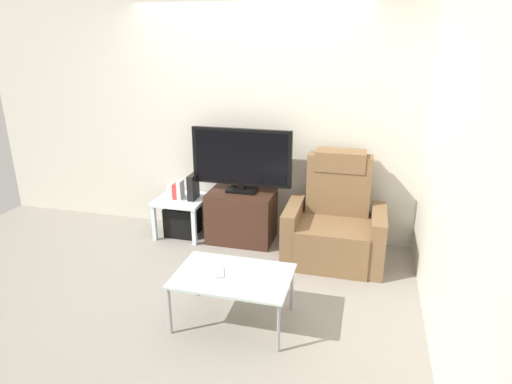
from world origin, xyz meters
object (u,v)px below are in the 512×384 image
(television, at_px, (241,159))
(book_leftmost, at_px, (172,191))
(game_console, at_px, (193,187))
(cell_phone, at_px, (219,273))
(tv_stand, at_px, (242,216))
(subwoofer_box, at_px, (183,220))
(book_rightmost, at_px, (180,190))
(book_middle, at_px, (177,191))
(recliner_armchair, at_px, (335,224))
(coffee_table, at_px, (233,278))
(side_table, at_px, (182,204))

(television, xyz_separation_m, book_leftmost, (-0.80, -0.05, -0.41))
(game_console, relative_size, cell_phone, 1.89)
(tv_stand, height_order, cell_phone, tv_stand)
(subwoofer_box, bearing_deg, book_leftmost, -168.69)
(game_console, bearing_deg, tv_stand, 0.61)
(book_leftmost, relative_size, book_rightmost, 0.76)
(book_rightmost, bearing_deg, book_middle, 180.00)
(book_middle, bearing_deg, recliner_armchair, -4.19)
(tv_stand, xyz_separation_m, coffee_table, (0.36, -1.46, 0.11))
(subwoofer_box, distance_m, game_console, 0.44)
(subwoofer_box, xyz_separation_m, book_middle, (-0.04, -0.02, 0.36))
(subwoofer_box, bearing_deg, cell_phone, -56.72)
(book_middle, height_order, cell_phone, book_middle)
(tv_stand, relative_size, recliner_armchair, 0.66)
(side_table, bearing_deg, game_console, 3.95)
(television, distance_m, subwoofer_box, 1.04)
(tv_stand, height_order, coffee_table, tv_stand)
(subwoofer_box, height_order, coffee_table, coffee_table)
(tv_stand, distance_m, book_rightmost, 0.75)
(television, height_order, book_leftmost, television)
(book_middle, distance_m, coffee_table, 1.81)
(tv_stand, distance_m, recliner_armchair, 1.05)
(tv_stand, height_order, game_console, game_console)
(television, height_order, game_console, television)
(tv_stand, distance_m, coffee_table, 1.51)
(book_leftmost, height_order, book_middle, book_middle)
(recliner_armchair, xyz_separation_m, cell_phone, (-0.78, -1.30, 0.05))
(book_middle, bearing_deg, cell_phone, -55.19)
(tv_stand, relative_size, cell_phone, 4.75)
(recliner_armchair, xyz_separation_m, side_table, (-1.74, 0.15, -0.00))
(subwoofer_box, distance_m, cell_phone, 1.76)
(subwoofer_box, relative_size, coffee_table, 0.38)
(book_leftmost, relative_size, book_middle, 0.92)
(side_table, distance_m, cell_phone, 1.74)
(tv_stand, height_order, television, television)
(recliner_armchair, bearing_deg, book_leftmost, 164.06)
(television, xyz_separation_m, coffee_table, (0.36, -1.48, -0.54))
(tv_stand, height_order, recliner_armchair, recliner_armchair)
(book_middle, height_order, coffee_table, book_middle)
(recliner_armchair, height_order, coffee_table, recliner_armchair)
(book_rightmost, xyz_separation_m, coffee_table, (1.06, -1.43, -0.15))
(book_middle, xyz_separation_m, book_rightmost, (0.05, 0.00, 0.02))
(book_leftmost, relative_size, game_console, 0.58)
(book_leftmost, height_order, game_console, game_console)
(game_console, bearing_deg, book_leftmost, -173.02)
(book_leftmost, bearing_deg, book_rightmost, 0.00)
(book_rightmost, bearing_deg, tv_stand, 2.95)
(book_leftmost, xyz_separation_m, book_middle, (0.06, 0.00, 0.01))
(tv_stand, bearing_deg, cell_phone, -80.27)
(side_table, bearing_deg, book_leftmost, -168.69)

